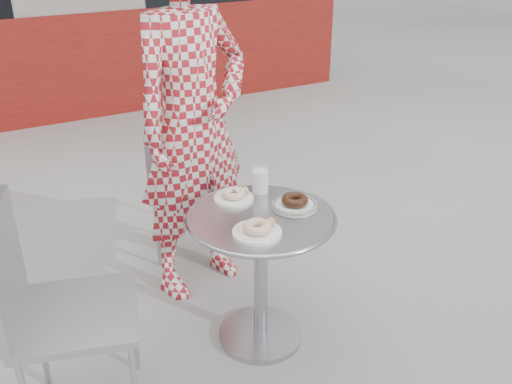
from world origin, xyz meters
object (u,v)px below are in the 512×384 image
chair_left (79,354)px  seated_person (192,123)px  bistro_table (261,248)px  plate_near (258,229)px  plate_far (234,195)px  milk_cup (260,180)px  plate_checker (295,203)px  chair_far (186,213)px

chair_left → seated_person: bearing=-34.6°
bistro_table → plate_near: (-0.09, -0.13, 0.18)m
plate_far → plate_near: bearing=-99.9°
plate_far → milk_cup: (0.14, 0.01, 0.04)m
plate_far → plate_checker: size_ratio=0.88×
chair_left → plate_far: bearing=-57.2°
plate_near → plate_checker: size_ratio=0.98×
bistro_table → plate_far: plate_far is taller
chair_far → chair_left: (-0.83, -0.95, 0.04)m
bistro_table → plate_near: 0.24m
plate_near → chair_far: bearing=85.2°
plate_far → plate_near: plate_near is taller
plate_far → seated_person: bearing=93.4°
plate_near → milk_cup: bearing=59.4°
plate_near → plate_far: bearing=80.1°
plate_far → plate_checker: (0.20, -0.20, -0.00)m
plate_far → plate_checker: bearing=-44.6°
chair_left → plate_far: chair_left is taller
seated_person → plate_far: 0.46m
plate_near → bistro_table: bearing=55.7°
chair_far → seated_person: (-0.05, -0.31, 0.66)m
chair_far → plate_checker: bearing=121.4°
chair_far → plate_checker: (0.17, -0.90, 0.43)m
seated_person → plate_near: bearing=-108.9°
chair_left → plate_near: size_ratio=4.65×
plate_far → chair_far: bearing=87.5°
chair_left → seated_person: 1.18m
seated_person → milk_cup: bearing=-83.5°
plate_checker → chair_far: bearing=100.6°
plate_checker → milk_cup: size_ratio=1.61×
chair_left → plate_far: (0.80, 0.24, 0.39)m
plate_near → milk_cup: size_ratio=1.58×
bistro_table → plate_checker: size_ratio=3.23×
bistro_table → plate_far: (-0.03, 0.20, 0.18)m
bistro_table → milk_cup: milk_cup is taller
bistro_table → seated_person: seated_person is taller
bistro_table → plate_near: plate_near is taller
chair_left → milk_cup: (0.94, 0.25, 0.43)m
plate_far → milk_cup: size_ratio=1.42×
plate_checker → milk_cup: milk_cup is taller
bistro_table → chair_far: bearing=90.0°
bistro_table → plate_checker: 0.25m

